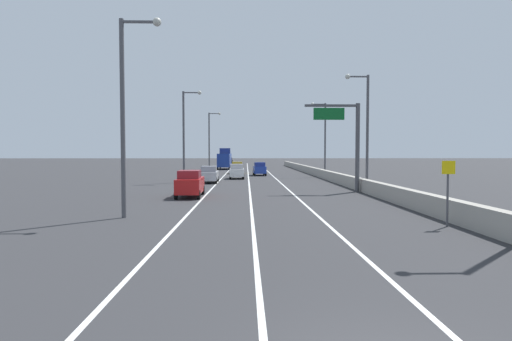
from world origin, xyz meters
The scene contains 19 objects.
ground_plane centered at (0.00, 64.00, 0.00)m, with size 320.00×320.00×0.00m, color #2D2D30.
lane_stripe_left centered at (-5.50, 55.00, 0.00)m, with size 0.16×130.00×0.00m, color silver.
lane_stripe_center centered at (-2.00, 55.00, 0.00)m, with size 0.16×130.00×0.00m, color silver.
lane_stripe_right centered at (1.50, 55.00, 0.00)m, with size 0.16×130.00×0.00m, color silver.
jersey_barrier_right centered at (7.72, 40.00, 0.55)m, with size 0.60×120.00×1.10m, color #9E998E.
overhead_sign_gantry centered at (6.37, 28.93, 4.73)m, with size 4.68×0.36×7.50m.
speed_advisory_sign centered at (6.82, 12.45, 1.76)m, with size 0.60×0.11×3.00m.
lamp_post_right_second centered at (8.13, 30.46, 5.86)m, with size 2.14×0.44×10.22m.
lamp_post_right_third centered at (8.38, 51.46, 5.86)m, with size 2.14×0.44×10.22m.
lamp_post_left_near centered at (-8.38, 15.46, 5.86)m, with size 2.14×0.44×10.22m.
lamp_post_left_mid centered at (-9.03, 40.66, 5.86)m, with size 2.14×0.44×10.22m.
lamp_post_left_far centered at (-8.43, 65.86, 5.86)m, with size 2.14×0.44×10.22m.
car_white_0 centered at (-3.51, 46.93, 0.93)m, with size 1.95×4.06×1.88m.
car_blue_1 centered at (-0.37, 54.28, 0.96)m, with size 1.91×4.12×1.93m.
car_red_2 centered at (-6.56, 25.43, 1.01)m, with size 1.90×4.51×2.03m.
car_yellow_3 centered at (-3.71, 60.02, 0.93)m, with size 1.88×4.36×1.85m.
car_silver_4 centered at (-6.40, 40.01, 0.93)m, with size 1.96×4.57×1.85m.
car_black_5 centered at (-6.47, 94.45, 1.01)m, with size 1.92×4.61×2.04m.
box_truck centered at (-6.61, 77.01, 1.91)m, with size 2.56×8.19×4.18m.
Camera 1 is at (-2.31, -6.11, 3.39)m, focal length 29.26 mm.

